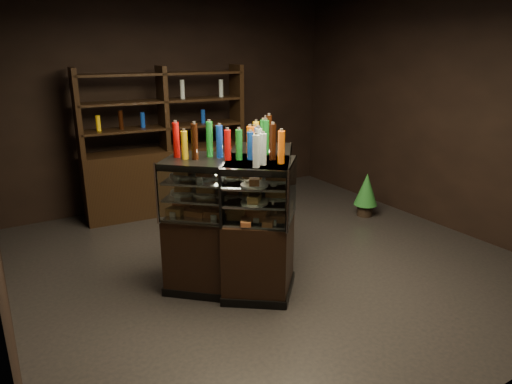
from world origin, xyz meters
TOP-DOWN VIEW (x-y plane):
  - ground at (0.00, 0.00)m, footprint 5.00×5.00m
  - room_shell at (0.00, 0.00)m, footprint 5.02×5.02m
  - display_case at (-0.46, -0.32)m, footprint 1.56×1.30m
  - food_display at (-0.46, -0.33)m, footprint 1.21×0.97m
  - bottles_top at (-0.46, -0.32)m, footprint 1.04×0.83m
  - potted_conifer at (1.90, 0.46)m, footprint 0.32×0.32m
  - back_shelving at (-0.35, 2.05)m, footprint 2.25×0.57m

SIDE VIEW (x-z plane):
  - ground at x=0.00m, z-range 0.00..0.00m
  - potted_conifer at x=1.90m, z-range 0.05..0.73m
  - display_case at x=-0.46m, z-range -0.21..1.08m
  - back_shelving at x=-0.35m, z-range -0.39..1.61m
  - food_display at x=-0.46m, z-range 0.78..1.19m
  - bottles_top at x=-0.46m, z-range 1.27..1.57m
  - room_shell at x=0.00m, z-range 0.44..3.45m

